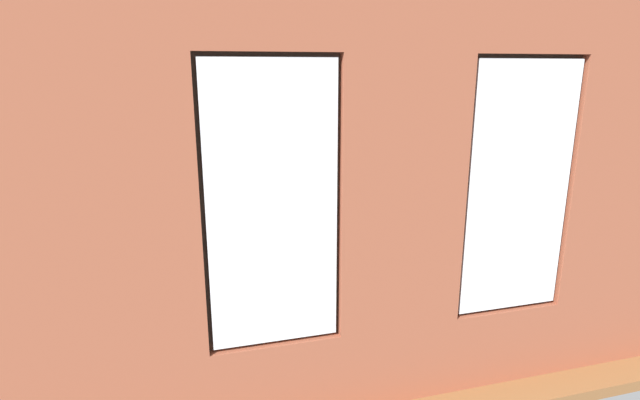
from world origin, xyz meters
name	(u,v)px	position (x,y,z in m)	size (l,w,h in m)	color
ground_plane	(315,283)	(0.00, 0.00, -0.05)	(6.41, 5.54, 0.10)	brown
brick_wall_with_windows	(401,214)	(0.00, 2.39, 1.53)	(5.81, 0.30, 3.11)	#9E5138
white_wall_right	(40,173)	(2.86, 0.20, 1.56)	(0.10, 4.54, 3.11)	silver
couch_by_window	(359,322)	(0.06, 1.74, 0.33)	(2.06, 0.87, 0.80)	black
couch_left	(505,257)	(-2.21, 0.70, 0.33)	(0.88, 1.89, 0.80)	black
coffee_table	(293,239)	(0.17, -0.49, 0.38)	(1.23, 0.77, 0.43)	tan
cup_ceramic	(279,230)	(0.33, -0.59, 0.49)	(0.09, 0.09, 0.11)	#B23D38
table_plant_small	(301,227)	(0.08, -0.38, 0.57)	(0.17, 0.17, 0.26)	gray
remote_silver	(293,235)	(0.17, -0.49, 0.44)	(0.05, 0.17, 0.02)	#B2B2B7
media_console	(94,272)	(2.56, -0.22, 0.30)	(0.97, 0.42, 0.60)	black
tv_flatscreen	(87,214)	(2.56, -0.22, 1.00)	(1.11, 0.20, 0.79)	black
papasan_chair	(271,217)	(0.31, -1.36, 0.45)	(1.13, 1.13, 0.70)	olive
potted_plant_corner_far_left	(589,282)	(-2.36, 1.84, 0.47)	(0.51, 0.51, 0.77)	gray
potted_plant_beside_window_right	(150,292)	(1.81, 1.85, 0.90)	(1.04, 1.06, 1.49)	gray
potted_plant_mid_room_small	(377,230)	(-1.06, -0.60, 0.37)	(0.36, 0.36, 0.52)	#9E5638
potted_plant_near_tv	(137,265)	(2.00, 0.72, 0.69)	(0.93, 1.05, 1.22)	#47423D
potted_plant_by_left_couch	(422,218)	(-1.81, -0.70, 0.45)	(0.36, 0.36, 0.66)	#9E5638
potted_plant_between_couches	(501,262)	(-1.42, 1.69, 0.73)	(0.77, 0.77, 1.13)	#47423D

